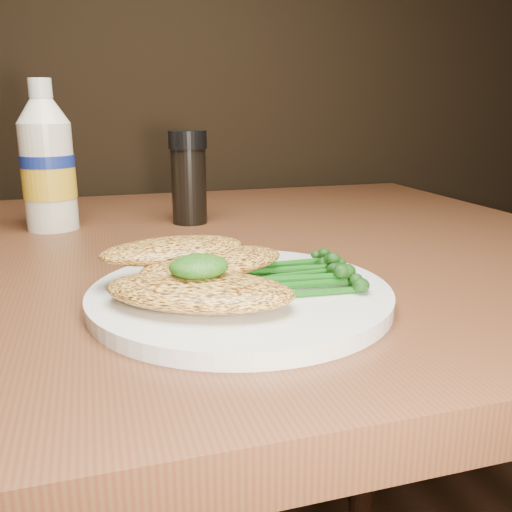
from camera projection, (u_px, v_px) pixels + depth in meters
name	position (u px, v px, depth m)	size (l,w,h in m)	color
plate	(240.00, 295.00, 0.45)	(0.25, 0.25, 0.01)	white
chicken_front	(199.00, 291.00, 0.41)	(0.14, 0.08, 0.02)	#F6B84E
chicken_mid	(214.00, 263.00, 0.46)	(0.13, 0.06, 0.02)	#F6B84E
chicken_back	(173.00, 250.00, 0.47)	(0.12, 0.06, 0.02)	#F6B84E
pesto_front	(199.00, 266.00, 0.41)	(0.05, 0.04, 0.02)	#0D3507
broccolini_bundle	(298.00, 272.00, 0.46)	(0.12, 0.09, 0.02)	#155512
mayo_bottle	(47.00, 156.00, 0.70)	(0.07, 0.07, 0.19)	white
pepper_grinder	(189.00, 178.00, 0.75)	(0.05, 0.05, 0.13)	black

